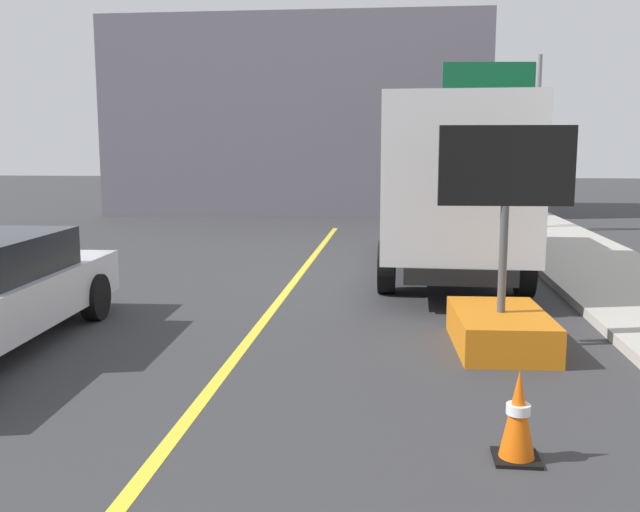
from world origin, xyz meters
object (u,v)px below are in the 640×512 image
at_px(arrow_board_trailer, 501,310).
at_px(box_truck, 451,182).
at_px(highway_guide_sign, 509,112).
at_px(traffic_cone_far_lane, 518,416).

height_order(arrow_board_trailer, box_truck, box_truck).
distance_m(highway_guide_sign, traffic_cone_far_lane, 16.11).
relative_size(box_truck, highway_guide_sign, 1.59).
height_order(arrow_board_trailer, traffic_cone_far_lane, arrow_board_trailer).
bearing_deg(traffic_cone_far_lane, highway_guide_sign, 82.24).
relative_size(arrow_board_trailer, box_truck, 0.34).
relative_size(arrow_board_trailer, traffic_cone_far_lane, 3.65).
bearing_deg(highway_guide_sign, traffic_cone_far_lane, -97.76).
bearing_deg(arrow_board_trailer, traffic_cone_far_lane, -95.43).
bearing_deg(traffic_cone_far_lane, box_truck, 89.71).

